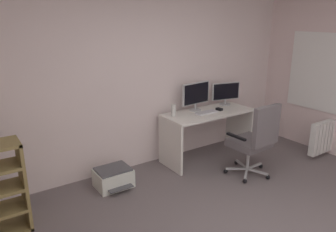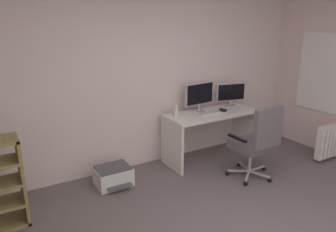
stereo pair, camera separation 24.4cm
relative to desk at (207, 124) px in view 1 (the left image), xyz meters
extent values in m
cube|color=silver|center=(-1.03, 0.42, 0.82)|extent=(5.55, 0.10, 2.73)
cube|color=white|center=(0.00, 0.00, 0.18)|extent=(1.41, 0.59, 0.04)
cube|color=white|center=(-0.69, 0.00, -0.19)|extent=(0.04, 0.57, 0.71)
cube|color=white|center=(0.69, 0.00, -0.19)|extent=(0.04, 0.57, 0.71)
cylinder|color=#B2B5B7|center=(-0.12, 0.16, 0.21)|extent=(0.18, 0.18, 0.01)
cylinder|color=#B2B5B7|center=(-0.12, 0.16, 0.27)|extent=(0.03, 0.03, 0.10)
cube|color=#B7BABC|center=(-0.12, 0.16, 0.47)|extent=(0.52, 0.08, 0.32)
cube|color=black|center=(-0.11, 0.14, 0.47)|extent=(0.48, 0.05, 0.30)
cylinder|color=#B2B5B7|center=(0.50, 0.16, 0.21)|extent=(0.18, 0.18, 0.01)
cylinder|color=#B2B5B7|center=(0.50, 0.16, 0.26)|extent=(0.03, 0.03, 0.09)
cube|color=#B7BABC|center=(0.50, 0.16, 0.42)|extent=(0.48, 0.14, 0.27)
cube|color=black|center=(0.49, 0.14, 0.42)|extent=(0.44, 0.11, 0.25)
cube|color=silver|center=(-0.07, -0.05, 0.21)|extent=(0.34, 0.13, 0.02)
cube|color=black|center=(0.19, -0.04, 0.22)|extent=(0.07, 0.11, 0.03)
cylinder|color=silver|center=(-0.56, 0.11, 0.29)|extent=(0.07, 0.07, 0.17)
cube|color=#B7BABC|center=(0.27, -0.73, -0.48)|extent=(0.30, 0.04, 0.02)
sphere|color=black|center=(0.42, -0.72, -0.52)|extent=(0.06, 0.06, 0.06)
cube|color=#B7BABC|center=(0.16, -0.59, -0.48)|extent=(0.11, 0.30, 0.02)
sphere|color=black|center=(0.20, -0.45, -0.52)|extent=(0.06, 0.06, 0.06)
cube|color=#B7BABC|center=(0.00, -0.65, -0.48)|extent=(0.27, 0.19, 0.02)
sphere|color=black|center=(-0.13, -0.57, -0.52)|extent=(0.06, 0.06, 0.06)
cube|color=#B7BABC|center=(0.00, -0.83, -0.48)|extent=(0.26, 0.21, 0.02)
sphere|color=black|center=(-0.12, -0.92, -0.52)|extent=(0.06, 0.06, 0.06)
cube|color=#B7BABC|center=(0.17, -0.88, -0.48)|extent=(0.13, 0.29, 0.02)
sphere|color=black|center=(0.22, -1.02, -0.52)|extent=(0.06, 0.06, 0.06)
cylinder|color=#B7BABC|center=(0.12, -0.74, -0.31)|extent=(0.04, 0.04, 0.34)
cube|color=#635C60|center=(0.12, -0.74, -0.09)|extent=(0.52, 0.47, 0.10)
cube|color=#635C60|center=(0.13, -0.99, 0.23)|extent=(0.46, 0.09, 0.53)
cube|color=black|center=(-0.15, -0.74, 0.06)|extent=(0.05, 0.32, 0.03)
cube|color=black|center=(0.39, -0.73, 0.06)|extent=(0.05, 0.32, 0.03)
cube|color=olive|center=(-2.68, -0.25, -0.07)|extent=(0.03, 0.33, 0.96)
cube|color=silver|center=(-1.59, -0.02, -0.43)|extent=(0.45, 0.35, 0.23)
cube|color=#4C4C51|center=(-1.59, -0.02, -0.30)|extent=(0.42, 0.32, 0.02)
cube|color=#4C4C51|center=(-1.59, -0.24, -0.48)|extent=(0.32, 0.10, 0.01)
cube|color=white|center=(1.29, -0.97, -0.23)|extent=(0.07, 0.10, 0.51)
cube|color=white|center=(1.38, -0.97, -0.23)|extent=(0.07, 0.10, 0.51)
cube|color=white|center=(1.47, -0.97, -0.23)|extent=(0.07, 0.10, 0.51)
cube|color=white|center=(1.55, -0.97, -0.23)|extent=(0.07, 0.10, 0.51)
cube|color=white|center=(1.64, -0.97, -0.23)|extent=(0.07, 0.10, 0.51)
cube|color=white|center=(1.73, -0.97, -0.23)|extent=(0.07, 0.10, 0.51)
cube|color=white|center=(1.82, -0.97, -0.23)|extent=(0.07, 0.10, 0.51)
cube|color=white|center=(1.90, -0.97, -0.23)|extent=(0.07, 0.10, 0.51)
camera|label=1|loc=(-3.13, -3.57, 1.58)|focal=34.94mm
camera|label=2|loc=(-2.93, -3.69, 1.58)|focal=34.94mm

